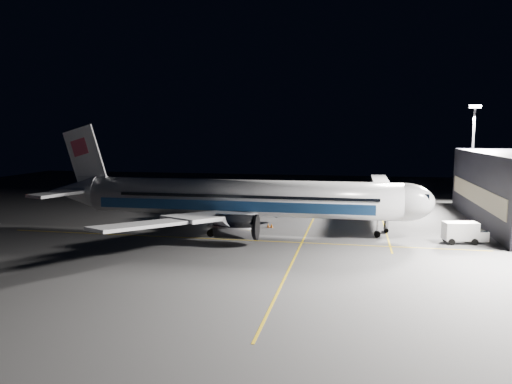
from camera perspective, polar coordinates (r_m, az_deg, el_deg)
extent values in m
plane|color=#4C4C4F|center=(77.85, -1.62, -4.53)|extent=(200.00, 200.00, 0.00)
cube|color=gold|center=(76.27, 5.74, -4.80)|extent=(0.25, 80.00, 0.01)
cube|color=gold|center=(72.14, -2.70, -5.46)|extent=(70.00, 0.25, 0.01)
cube|color=gold|center=(85.89, 14.41, -3.65)|extent=(0.25, 40.00, 0.01)
cylinder|color=silver|center=(76.96, -1.64, -0.66)|extent=(48.00, 5.60, 5.60)
ellipsoid|color=silver|center=(75.34, 16.45, -1.12)|extent=(8.96, 5.60, 5.60)
cube|color=black|center=(75.46, 18.22, -0.40)|extent=(2.20, 3.40, 0.90)
cone|color=silver|center=(87.77, -20.09, 0.07)|extent=(9.00, 5.49, 5.49)
cube|color=navy|center=(79.99, -1.89, -1.02)|extent=(42.24, 0.25, 1.50)
cube|color=navy|center=(74.64, -2.86, -1.61)|extent=(42.24, 0.25, 1.50)
cube|color=silver|center=(85.46, -2.07, -0.97)|extent=(11.36, 15.23, 1.53)
cube|color=silver|center=(70.18, -5.09, -2.76)|extent=(11.36, 15.23, 1.53)
cube|color=silver|center=(98.58, -3.22, 0.61)|extent=(8.57, 13.22, 1.31)
cube|color=silver|center=(60.20, -13.06, -3.72)|extent=(8.57, 13.22, 1.31)
cube|color=silver|center=(91.94, -18.15, 0.63)|extent=(6.20, 9.67, 0.45)
cube|color=silver|center=(83.11, -21.66, -0.17)|extent=(6.20, 9.67, 0.45)
cube|color=white|center=(86.11, -18.95, 3.93)|extent=(7.53, 0.40, 10.28)
cube|color=#BE4159|center=(86.46, -19.44, 4.85)|extent=(3.22, 0.55, 3.22)
cylinder|color=#B7B7BF|center=(85.82, 0.50, -1.71)|extent=(5.60, 3.40, 3.40)
cylinder|color=#B7B7BF|center=(68.49, -2.34, -3.96)|extent=(5.60, 3.40, 3.40)
cylinder|color=#9999A0|center=(75.77, 13.70, -4.09)|extent=(0.26, 0.26, 2.50)
cylinder|color=black|center=(75.93, 13.68, -4.68)|extent=(0.90, 0.70, 0.90)
cylinder|color=#9999A0|center=(82.41, -2.99, -3.00)|extent=(0.26, 0.26, 2.50)
cylinder|color=#9999A0|center=(74.25, -4.64, -4.13)|extent=(0.26, 0.26, 2.50)
cylinder|color=black|center=(82.54, -2.99, -3.48)|extent=(1.10, 1.60, 1.10)
cylinder|color=black|center=(74.39, -4.63, -4.66)|extent=(1.10, 1.60, 1.10)
cube|color=brown|center=(91.14, 23.80, -0.24)|extent=(0.15, 36.00, 3.00)
cube|color=#B2B2B7|center=(95.13, 14.18, 0.19)|extent=(3.00, 33.90, 2.80)
cube|color=#B2B2B7|center=(79.44, 14.73, -1.16)|extent=(3.60, 3.20, 3.40)
cylinder|color=#9999A0|center=(79.92, 14.66, -3.32)|extent=(0.70, 0.70, 3.10)
cylinder|color=black|center=(79.26, 14.67, -4.29)|extent=(0.70, 0.30, 0.70)
cylinder|color=black|center=(81.02, 14.60, -4.04)|extent=(0.70, 0.30, 0.70)
cylinder|color=#59595E|center=(108.89, 23.48, 3.52)|extent=(0.44, 0.44, 20.00)
cube|color=#59595E|center=(108.84, 23.75, 8.93)|extent=(2.40, 0.50, 0.80)
cube|color=white|center=(108.50, 23.79, 8.94)|extent=(2.20, 0.15, 0.60)
cube|color=silver|center=(75.05, 22.31, -4.14)|extent=(4.87, 3.10, 2.49)
cube|color=silver|center=(76.25, 24.18, -4.58)|extent=(2.19, 2.46, 1.36)
cube|color=black|center=(76.14, 24.20, -4.16)|extent=(1.70, 2.15, 0.56)
cylinder|color=black|center=(76.98, 23.03, -4.89)|extent=(0.94, 0.45, 0.90)
cylinder|color=black|center=(74.85, 23.73, -5.25)|extent=(0.94, 0.45, 0.90)
cylinder|color=black|center=(75.81, 20.82, -4.96)|extent=(0.94, 0.45, 0.90)
cylinder|color=black|center=(73.64, 21.47, -5.34)|extent=(0.94, 0.45, 0.90)
cube|color=black|center=(93.57, -3.04, -2.06)|extent=(2.80, 1.96, 1.19)
cube|color=black|center=(93.46, -3.04, -1.60)|extent=(1.22, 1.22, 0.65)
sphere|color=#FFF2CC|center=(92.81, -3.43, -2.14)|extent=(0.28, 0.28, 0.28)
sphere|color=#FFF2CC|center=(92.68, -2.76, -2.14)|extent=(0.28, 0.28, 0.28)
cylinder|color=black|center=(94.45, -2.38, -2.27)|extent=(0.68, 0.32, 0.65)
cylinder|color=black|center=(92.64, -2.50, -2.45)|extent=(0.68, 0.32, 0.65)
cylinder|color=black|center=(94.67, -3.56, -2.25)|extent=(0.68, 0.32, 0.65)
cylinder|color=black|center=(92.87, -3.70, -2.44)|extent=(0.68, 0.32, 0.65)
cone|color=orange|center=(81.04, 1.40, -3.82)|extent=(0.46, 0.46, 0.68)
cone|color=orange|center=(88.78, -3.40, -2.89)|extent=(0.42, 0.42, 0.63)
cone|color=orange|center=(80.86, 1.79, -3.85)|extent=(0.45, 0.45, 0.68)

